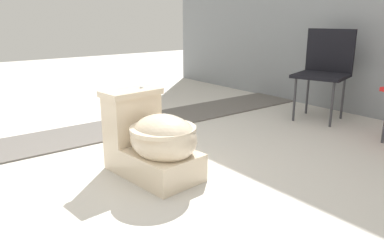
% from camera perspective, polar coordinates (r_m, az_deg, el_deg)
% --- Properties ---
extents(ground_plane, '(14.00, 14.00, 0.00)m').
position_cam_1_polar(ground_plane, '(2.22, -8.33, -9.94)').
color(ground_plane, beige).
extents(gravel_strip, '(0.56, 8.00, 0.01)m').
position_cam_1_polar(gravel_strip, '(3.37, -10.36, -0.96)').
color(gravel_strip, '#605B56').
rests_on(gravel_strip, ground).
extents(toilet, '(0.67, 0.44, 0.52)m').
position_cam_1_polar(toilet, '(2.28, -5.92, -3.18)').
color(toilet, beige).
rests_on(toilet, ground).
extents(folding_chair_left, '(0.54, 0.54, 0.83)m').
position_cam_1_polar(folding_chair_left, '(3.74, 19.66, 7.96)').
color(folding_chair_left, black).
rests_on(folding_chair_left, ground).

